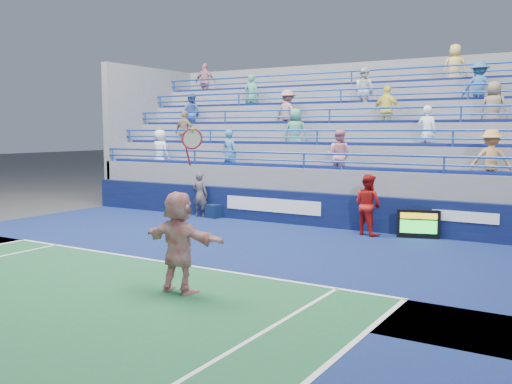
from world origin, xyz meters
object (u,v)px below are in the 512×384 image
Objects in this scene: judge_chair at (215,210)px; ball_girl at (368,205)px; serve_speed_board at (418,224)px; line_judge at (200,195)px; tennis_player at (179,242)px.

ball_girl reaches higher than judge_chair.
serve_speed_board is at bearing -1.01° from judge_chair.
judge_chair is 5.87m from ball_girl.
line_judge is 6.39m from ball_girl.
judge_chair reaches higher than serve_speed_board.
judge_chair is 0.27× the size of tennis_player.
line_judge is 0.89× the size of ball_girl.
judge_chair is (-7.27, 0.13, -0.14)m from serve_speed_board.
tennis_player is at bearing -106.81° from serve_speed_board.
line_judge is at bearing 19.34° from ball_girl.
line_judge reaches higher than judge_chair.
line_judge reaches higher than serve_speed_board.
judge_chair is 9.41m from tennis_player.
tennis_player is 7.70m from ball_girl.
serve_speed_board is at bearing 73.19° from tennis_player.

